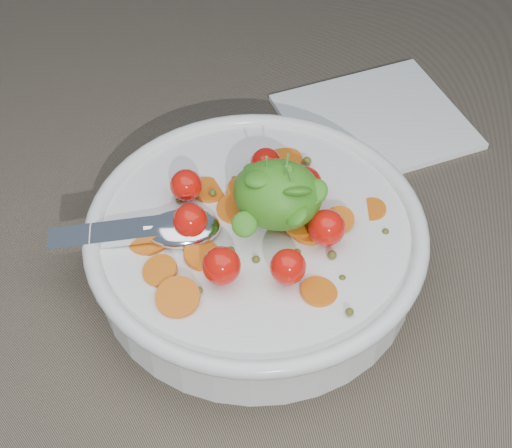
# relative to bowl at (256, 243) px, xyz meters

# --- Properties ---
(ground) EXTENTS (6.00, 6.00, 0.00)m
(ground) POSITION_rel_bowl_xyz_m (0.01, -0.01, -0.03)
(ground) COLOR #6C5F4D
(ground) RESTS_ON ground
(bowl) EXTENTS (0.29, 0.27, 0.11)m
(bowl) POSITION_rel_bowl_xyz_m (0.00, 0.00, 0.00)
(bowl) COLOR white
(bowl) RESTS_ON ground
(napkin) EXTENTS (0.22, 0.21, 0.01)m
(napkin) POSITION_rel_bowl_xyz_m (0.07, 0.20, -0.03)
(napkin) COLOR white
(napkin) RESTS_ON ground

